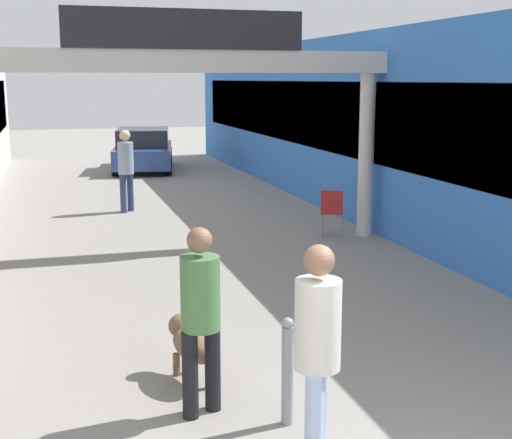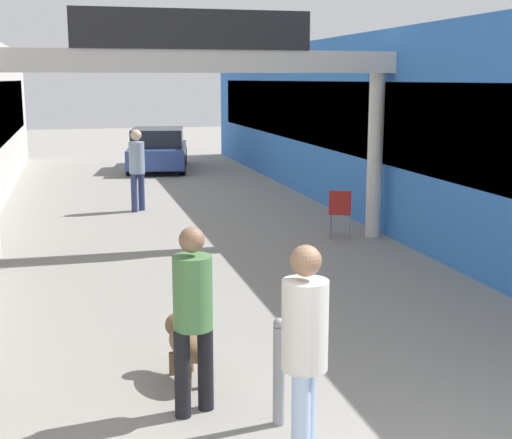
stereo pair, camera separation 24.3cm
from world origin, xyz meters
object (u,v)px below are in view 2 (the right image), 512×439
dog_on_leash (186,342)px  bollard_post_metal (279,371)px  pedestrian_companion (305,344)px  cafe_chair_red_nearer (340,209)px  pedestrian_with_dog (193,309)px  pedestrian_carrying_crate (137,164)px  parked_car_blue (158,150)px

dog_on_leash → bollard_post_metal: bearing=-61.8°
dog_on_leash → bollard_post_metal: 1.29m
pedestrian_companion → bollard_post_metal: pedestrian_companion is taller
pedestrian_companion → cafe_chair_red_nearer: bearing=67.1°
pedestrian_with_dog → dog_on_leash: pedestrian_with_dog is taller
pedestrian_with_dog → pedestrian_carrying_crate: pedestrian_carrying_crate is taller
pedestrian_companion → cafe_chair_red_nearer: size_ratio=1.94×
bollard_post_metal → dog_on_leash: bearing=118.2°
pedestrian_with_dog → bollard_post_metal: 0.89m
pedestrian_with_dog → cafe_chair_red_nearer: 7.30m
pedestrian_companion → bollard_post_metal: 0.90m
pedestrian_with_dog → cafe_chair_red_nearer: bearing=59.1°
pedestrian_with_dog → cafe_chair_red_nearer: (3.75, 6.26, -0.41)m
pedestrian_companion → cafe_chair_red_nearer: pedestrian_companion is taller
pedestrian_companion → bollard_post_metal: (0.02, 0.74, -0.51)m
pedestrian_with_dog → cafe_chair_red_nearer: size_ratio=1.87×
pedestrian_carrying_crate → parked_car_blue: 7.44m
dog_on_leash → cafe_chair_red_nearer: (3.70, 5.52, 0.17)m
dog_on_leash → bollard_post_metal: bollard_post_metal is taller
pedestrian_with_dog → pedestrian_carrying_crate: (0.41, 9.93, 0.09)m
cafe_chair_red_nearer → bollard_post_metal: bearing=-115.0°
bollard_post_metal → cafe_chair_red_nearer: size_ratio=1.06×
pedestrian_companion → cafe_chair_red_nearer: (3.12, 7.38, -0.45)m
bollard_post_metal → cafe_chair_red_nearer: bearing=65.0°
pedestrian_carrying_crate → pedestrian_with_dog: bearing=-92.4°
cafe_chair_red_nearer → pedestrian_with_dog: bearing=-120.9°
pedestrian_with_dog → bollard_post_metal: pedestrian_with_dog is taller
pedestrian_with_dog → pedestrian_companion: 1.29m
cafe_chair_red_nearer → dog_on_leash: bearing=-123.9°
pedestrian_carrying_crate → dog_on_leash: (-0.36, -9.19, -0.67)m
bollard_post_metal → pedestrian_with_dog: bearing=149.4°
pedestrian_with_dog → parked_car_blue: (1.72, 17.25, -0.31)m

